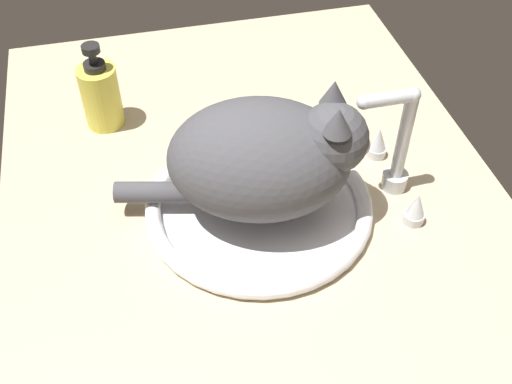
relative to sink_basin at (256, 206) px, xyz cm
name	(u,v)px	position (x,y,z in cm)	size (l,w,h in cm)	color
countertop	(266,237)	(4.27, 0.45, -2.56)	(118.81, 77.48, 3.00)	#CCB793
sink_basin	(256,206)	(0.00, 0.00, 0.00)	(34.44, 34.44, 2.42)	white
faucet	(396,153)	(0.00, 21.70, 6.16)	(18.40, 10.30, 18.94)	silver
cat	(268,157)	(0.38, 1.60, 9.87)	(25.15, 36.47, 19.29)	#4C4C51
soap_pump_bottle	(101,95)	(-26.83, -20.68, 4.94)	(6.57, 6.57, 15.62)	#E5DB4C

